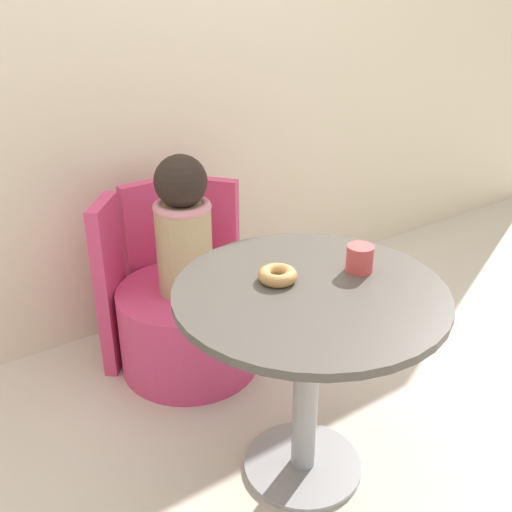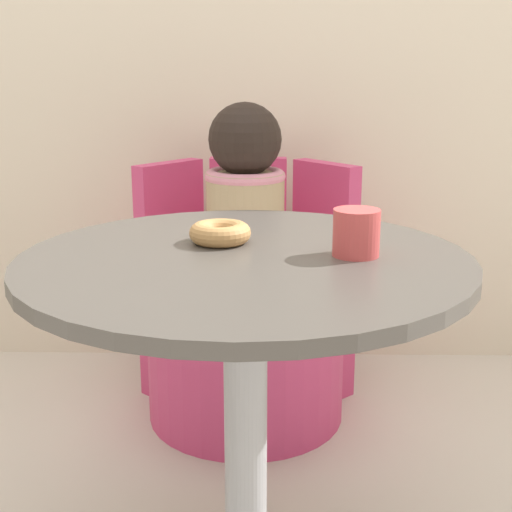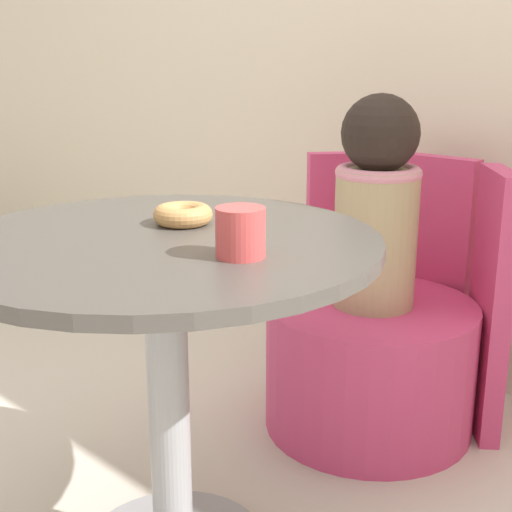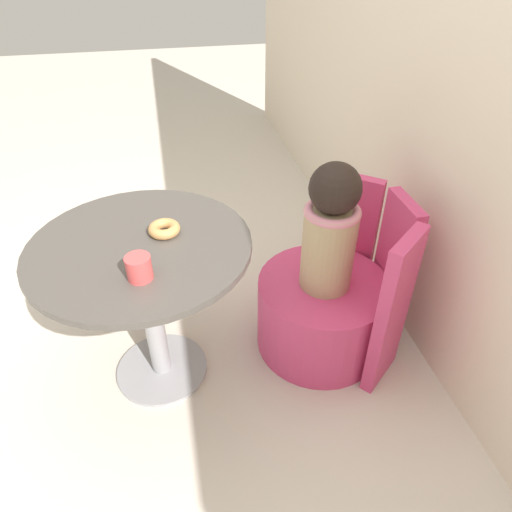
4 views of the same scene
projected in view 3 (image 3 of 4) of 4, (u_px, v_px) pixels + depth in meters
name	position (u px, v px, depth m)	size (l,w,h in m)	color
round_table	(166.00, 315.00, 1.28)	(0.77, 0.77, 0.65)	#99999E
tub_chair	(369.00, 365.00, 1.87)	(0.54, 0.54, 0.34)	#D13D70
booth_backrest	(419.00, 283.00, 1.99)	(0.64, 0.24, 0.69)	#D13D70
child_figure	(377.00, 204.00, 1.76)	(0.21, 0.21, 0.53)	tan
donut	(183.00, 215.00, 1.33)	(0.11, 0.11, 0.04)	tan
cup	(240.00, 232.00, 1.11)	(0.08, 0.08, 0.08)	#DB4C4C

